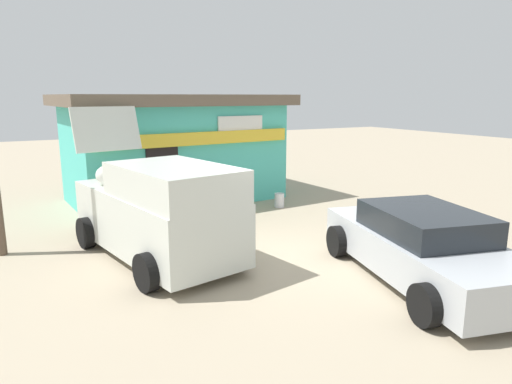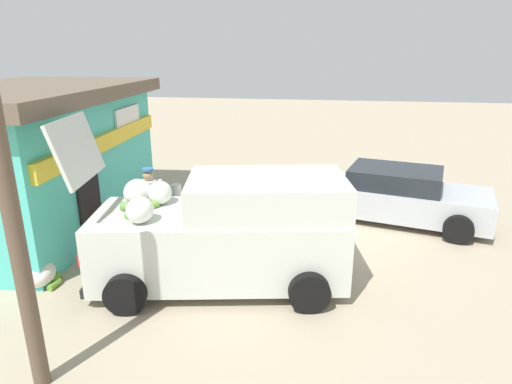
{
  "view_description": "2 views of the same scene",
  "coord_description": "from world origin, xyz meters",
  "px_view_note": "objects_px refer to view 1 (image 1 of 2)",
  "views": [
    {
      "loc": [
        -4.45,
        -7.56,
        3.23
      ],
      "look_at": [
        0.37,
        1.35,
        1.09
      ],
      "focal_mm": 31.82,
      "sensor_mm": 36.0,
      "label": 1
    },
    {
      "loc": [
        -8.79,
        -0.57,
        3.99
      ],
      "look_at": [
        -0.0,
        0.93,
        1.1
      ],
      "focal_mm": 30.37,
      "sensor_mm": 36.0,
      "label": 2
    }
  ],
  "objects_px": {
    "parked_sedan": "(423,246)",
    "unloaded_banana_pile": "(99,215)",
    "delivery_van": "(158,210)",
    "vendor_standing": "(192,188)",
    "storefront_bar": "(174,146)",
    "paint_bucket": "(279,200)",
    "customer_bending": "(146,197)"
  },
  "relations": [
    {
      "from": "unloaded_banana_pile",
      "to": "parked_sedan",
      "type": "bearing_deg",
      "value": -56.25
    },
    {
      "from": "parked_sedan",
      "to": "unloaded_banana_pile",
      "type": "distance_m",
      "value": 7.99
    },
    {
      "from": "customer_bending",
      "to": "paint_bucket",
      "type": "relative_size",
      "value": 3.17
    },
    {
      "from": "vendor_standing",
      "to": "paint_bucket",
      "type": "xyz_separation_m",
      "value": [
        2.9,
        0.48,
        -0.74
      ]
    },
    {
      "from": "storefront_bar",
      "to": "unloaded_banana_pile",
      "type": "relative_size",
      "value": 7.8
    },
    {
      "from": "storefront_bar",
      "to": "paint_bucket",
      "type": "xyz_separation_m",
      "value": [
        2.33,
        -2.58,
        -1.47
      ]
    },
    {
      "from": "storefront_bar",
      "to": "vendor_standing",
      "type": "bearing_deg",
      "value": -100.61
    },
    {
      "from": "delivery_van",
      "to": "paint_bucket",
      "type": "xyz_separation_m",
      "value": [
        4.39,
        2.55,
        -0.79
      ]
    },
    {
      "from": "delivery_van",
      "to": "vendor_standing",
      "type": "distance_m",
      "value": 2.55
    },
    {
      "from": "parked_sedan",
      "to": "customer_bending",
      "type": "bearing_deg",
      "value": 123.38
    },
    {
      "from": "delivery_van",
      "to": "customer_bending",
      "type": "relative_size",
      "value": 3.68
    },
    {
      "from": "customer_bending",
      "to": "delivery_van",
      "type": "bearing_deg",
      "value": -97.73
    },
    {
      "from": "delivery_van",
      "to": "paint_bucket",
      "type": "distance_m",
      "value": 5.13
    },
    {
      "from": "vendor_standing",
      "to": "storefront_bar",
      "type": "bearing_deg",
      "value": 79.39
    },
    {
      "from": "customer_bending",
      "to": "unloaded_banana_pile",
      "type": "height_order",
      "value": "customer_bending"
    },
    {
      "from": "unloaded_banana_pile",
      "to": "paint_bucket",
      "type": "relative_size",
      "value": 2.18
    },
    {
      "from": "parked_sedan",
      "to": "unloaded_banana_pile",
      "type": "height_order",
      "value": "parked_sedan"
    },
    {
      "from": "storefront_bar",
      "to": "delivery_van",
      "type": "distance_m",
      "value": 5.57
    },
    {
      "from": "paint_bucket",
      "to": "customer_bending",
      "type": "bearing_deg",
      "value": -172.71
    },
    {
      "from": "vendor_standing",
      "to": "customer_bending",
      "type": "relative_size",
      "value": 1.26
    },
    {
      "from": "paint_bucket",
      "to": "unloaded_banana_pile",
      "type": "bearing_deg",
      "value": 171.32
    },
    {
      "from": "storefront_bar",
      "to": "parked_sedan",
      "type": "bearing_deg",
      "value": -78.4
    },
    {
      "from": "storefront_bar",
      "to": "unloaded_banana_pile",
      "type": "bearing_deg",
      "value": -146.18
    },
    {
      "from": "storefront_bar",
      "to": "paint_bucket",
      "type": "height_order",
      "value": "storefront_bar"
    },
    {
      "from": "storefront_bar",
      "to": "customer_bending",
      "type": "xyz_separation_m",
      "value": [
        -1.79,
        -3.1,
        -0.85
      ]
    },
    {
      "from": "parked_sedan",
      "to": "unloaded_banana_pile",
      "type": "bearing_deg",
      "value": 123.75
    },
    {
      "from": "unloaded_banana_pile",
      "to": "storefront_bar",
      "type": "bearing_deg",
      "value": 33.82
    },
    {
      "from": "paint_bucket",
      "to": "parked_sedan",
      "type": "bearing_deg",
      "value": -95.77
    },
    {
      "from": "delivery_van",
      "to": "vendor_standing",
      "type": "xyz_separation_m",
      "value": [
        1.49,
        2.07,
        -0.04
      ]
    },
    {
      "from": "storefront_bar",
      "to": "delivery_van",
      "type": "height_order",
      "value": "storefront_bar"
    },
    {
      "from": "unloaded_banana_pile",
      "to": "delivery_van",
      "type": "bearing_deg",
      "value": -79.1
    },
    {
      "from": "vendor_standing",
      "to": "unloaded_banana_pile",
      "type": "bearing_deg",
      "value": 149.58
    }
  ]
}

